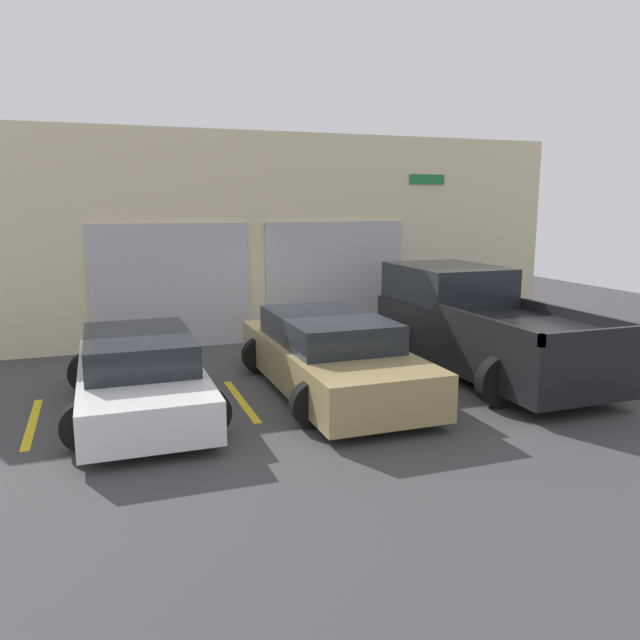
# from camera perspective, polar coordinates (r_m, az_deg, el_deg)

# --- Properties ---
(ground_plane) EXTENTS (28.00, 28.00, 0.00)m
(ground_plane) POSITION_cam_1_polar(r_m,az_deg,el_deg) (11.27, -1.01, -4.99)
(ground_plane) COLOR #3D3D3F
(shophouse_building) EXTENTS (14.34, 0.68, 4.55)m
(shophouse_building) POSITION_cam_1_polar(r_m,az_deg,el_deg) (14.03, -5.40, 7.35)
(shophouse_building) COLOR beige
(shophouse_building) RESTS_ON ground
(pickup_truck) EXTENTS (2.46, 5.14, 1.84)m
(pickup_truck) POSITION_cam_1_polar(r_m,az_deg,el_deg) (11.69, 14.20, -0.44)
(pickup_truck) COLOR black
(pickup_truck) RESTS_ON ground
(sedan_white) EXTENTS (2.13, 4.24, 1.16)m
(sedan_white) POSITION_cam_1_polar(r_m,az_deg,el_deg) (9.56, -16.12, -4.82)
(sedan_white) COLOR white
(sedan_white) RESTS_ON ground
(sedan_side) EXTENTS (2.25, 4.75, 1.25)m
(sedan_side) POSITION_cam_1_polar(r_m,az_deg,el_deg) (10.15, 0.90, -3.24)
(sedan_side) COLOR #9E8956
(sedan_side) RESTS_ON ground
(parking_stripe_far_left) EXTENTS (0.12, 2.20, 0.01)m
(parking_stripe_far_left) POSITION_cam_1_polar(r_m,az_deg,el_deg) (9.73, -24.80, -8.51)
(parking_stripe_far_left) COLOR gold
(parking_stripe_far_left) RESTS_ON ground
(parking_stripe_left) EXTENTS (0.12, 2.20, 0.01)m
(parking_stripe_left) POSITION_cam_1_polar(r_m,az_deg,el_deg) (9.88, -7.23, -7.30)
(parking_stripe_left) COLOR gold
(parking_stripe_left) RESTS_ON ground
(parking_stripe_centre) EXTENTS (0.12, 2.20, 0.01)m
(parking_stripe_centre) POSITION_cam_1_polar(r_m,az_deg,el_deg) (10.88, 8.34, -5.66)
(parking_stripe_centre) COLOR gold
(parking_stripe_centre) RESTS_ON ground
(parking_stripe_right) EXTENTS (0.12, 2.20, 0.01)m
(parking_stripe_right) POSITION_cam_1_polar(r_m,az_deg,el_deg) (12.52, 20.51, -4.07)
(parking_stripe_right) COLOR gold
(parking_stripe_right) RESTS_ON ground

